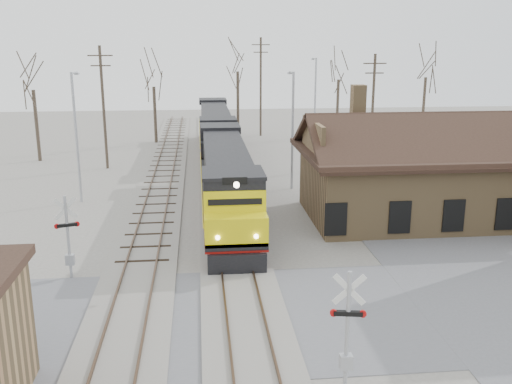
{
  "coord_description": "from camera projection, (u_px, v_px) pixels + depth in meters",
  "views": [
    {
      "loc": [
        -1.61,
        -20.23,
        10.43
      ],
      "look_at": [
        1.36,
        9.0,
        2.63
      ],
      "focal_mm": 40.0,
      "sensor_mm": 36.0,
      "label": 1
    }
  ],
  "objects": [
    {
      "name": "utility_pole_a",
      "position": [
        103.0,
        106.0,
        46.9
      ],
      "size": [
        2.0,
        0.24,
        10.1
      ],
      "color": "#382D23",
      "rests_on": "ground"
    },
    {
      "name": "crossbuck_far",
      "position": [
        68.0,
        240.0,
        25.5
      ],
      "size": [
        1.08,
        0.4,
        3.86
      ],
      "rotation": [
        0.0,
        0.0,
        3.44
      ],
      "color": "#A5A8AD",
      "rests_on": "ground"
    },
    {
      "name": "utility_pole_c",
      "position": [
        373.0,
        107.0,
        49.13
      ],
      "size": [
        2.0,
        0.24,
        9.4
      ],
      "color": "#382D23",
      "rests_on": "ground"
    },
    {
      "name": "locomotive_lead",
      "position": [
        227.0,
        180.0,
        34.46
      ],
      "size": [
        2.94,
        19.66,
        4.36
      ],
      "color": "black",
      "rests_on": "ground"
    },
    {
      "name": "track_main",
      "position": [
        226.0,
        207.0,
        36.69
      ],
      "size": [
        3.4,
        90.0,
        0.24
      ],
      "color": "#9A958B",
      "rests_on": "ground"
    },
    {
      "name": "tree_e",
      "position": [
        427.0,
        67.0,
        59.51
      ],
      "size": [
        4.5,
        4.5,
        11.02
      ],
      "color": "#382D23",
      "rests_on": "ground"
    },
    {
      "name": "track_siding",
      "position": [
        155.0,
        209.0,
        36.25
      ],
      "size": [
        3.4,
        90.0,
        0.24
      ],
      "color": "#9A958B",
      "rests_on": "ground"
    },
    {
      "name": "tree_d",
      "position": [
        339.0,
        70.0,
        63.64
      ],
      "size": [
        4.16,
        4.16,
        10.2
      ],
      "color": "#382D23",
      "rests_on": "ground"
    },
    {
      "name": "locomotive_trailing",
      "position": [
        216.0,
        130.0,
        53.63
      ],
      "size": [
        2.94,
        19.66,
        4.13
      ],
      "color": "black",
      "rests_on": "ground"
    },
    {
      "name": "utility_pole_b",
      "position": [
        261.0,
        85.0,
        63.4
      ],
      "size": [
        2.0,
        0.24,
        10.84
      ],
      "color": "#382D23",
      "rests_on": "ground"
    },
    {
      "name": "road",
      "position": [
        245.0,
        316.0,
        22.28
      ],
      "size": [
        60.0,
        9.0,
        0.03
      ],
      "primitive_type": "cube",
      "color": "slate",
      "rests_on": "ground"
    },
    {
      "name": "ground",
      "position": [
        245.0,
        317.0,
        22.29
      ],
      "size": [
        140.0,
        140.0,
        0.0
      ],
      "primitive_type": "plane",
      "color": "#9A958B",
      "rests_on": "ground"
    },
    {
      "name": "tree_c",
      "position": [
        238.0,
        61.0,
        64.11
      ],
      "size": [
        4.73,
        4.73,
        11.6
      ],
      "color": "#382D23",
      "rests_on": "ground"
    },
    {
      "name": "tree_a",
      "position": [
        32.0,
        78.0,
        49.44
      ],
      "size": [
        4.2,
        4.2,
        10.3
      ],
      "color": "#382D23",
      "rests_on": "ground"
    },
    {
      "name": "streetlight_b",
      "position": [
        292.0,
        124.0,
        40.53
      ],
      "size": [
        0.25,
        2.04,
        8.38
      ],
      "color": "#A5A8AD",
      "rests_on": "ground"
    },
    {
      "name": "streetlight_c",
      "position": [
        315.0,
        98.0,
        56.95
      ],
      "size": [
        0.25,
        2.04,
        8.84
      ],
      "color": "#A5A8AD",
      "rests_on": "ground"
    },
    {
      "name": "tree_b",
      "position": [
        153.0,
        77.0,
        58.19
      ],
      "size": [
        3.93,
        3.93,
        9.62
      ],
      "color": "#382D23",
      "rests_on": "ground"
    },
    {
      "name": "streetlight_a",
      "position": [
        76.0,
        130.0,
        37.11
      ],
      "size": [
        0.25,
        2.04,
        8.53
      ],
      "color": "#A5A8AD",
      "rests_on": "ground"
    },
    {
      "name": "depot",
      "position": [
        426.0,
        178.0,
        34.38
      ],
      "size": [
        15.2,
        9.31,
        7.9
      ],
      "color": "olive",
      "rests_on": "ground"
    },
    {
      "name": "crossbuck_near",
      "position": [
        347.0,
        334.0,
        17.3
      ],
      "size": [
        1.1,
        0.3,
        3.86
      ],
      "rotation": [
        0.0,
        0.0,
        -0.17
      ],
      "color": "#A5A8AD",
      "rests_on": "ground"
    }
  ]
}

